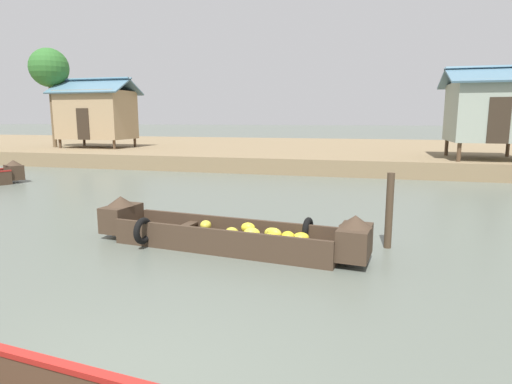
{
  "coord_description": "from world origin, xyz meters",
  "views": [
    {
      "loc": [
        2.37,
        -2.35,
        2.47
      ],
      "look_at": [
        -0.17,
        7.03,
        0.79
      ],
      "focal_mm": 30.03,
      "sensor_mm": 36.0,
      "label": 1
    }
  ],
  "objects_px": {
    "palm_tree_near": "(49,69)",
    "mooring_post": "(389,211)",
    "banana_boat": "(228,234)",
    "stilt_house_mid_left": "(488,110)",
    "stilt_house_left": "(97,114)"
  },
  "relations": [
    {
      "from": "stilt_house_left",
      "to": "palm_tree_near",
      "type": "relative_size",
      "value": 0.81
    },
    {
      "from": "banana_boat",
      "to": "stilt_house_mid_left",
      "type": "relative_size",
      "value": 1.36
    },
    {
      "from": "palm_tree_near",
      "to": "mooring_post",
      "type": "xyz_separation_m",
      "value": [
        19.26,
        -13.96,
        -4.68
      ]
    },
    {
      "from": "banana_boat",
      "to": "stilt_house_mid_left",
      "type": "distance_m",
      "value": 15.23
    },
    {
      "from": "stilt_house_left",
      "to": "stilt_house_mid_left",
      "type": "xyz_separation_m",
      "value": [
        20.92,
        -2.19,
        0.07
      ]
    },
    {
      "from": "stilt_house_left",
      "to": "stilt_house_mid_left",
      "type": "distance_m",
      "value": 21.03
    },
    {
      "from": "banana_boat",
      "to": "palm_tree_near",
      "type": "bearing_deg",
      "value": 137.75
    },
    {
      "from": "stilt_house_mid_left",
      "to": "mooring_post",
      "type": "xyz_separation_m",
      "value": [
        -4.38,
        -12.25,
        -2.08
      ]
    },
    {
      "from": "stilt_house_mid_left",
      "to": "palm_tree_near",
      "type": "distance_m",
      "value": 23.84
    },
    {
      "from": "banana_boat",
      "to": "stilt_house_mid_left",
      "type": "height_order",
      "value": "stilt_house_mid_left"
    },
    {
      "from": "banana_boat",
      "to": "palm_tree_near",
      "type": "height_order",
      "value": "palm_tree_near"
    },
    {
      "from": "banana_boat",
      "to": "palm_tree_near",
      "type": "relative_size",
      "value": 0.93
    },
    {
      "from": "stilt_house_left",
      "to": "banana_boat",
      "type": "bearing_deg",
      "value": -48.42
    },
    {
      "from": "mooring_post",
      "to": "palm_tree_near",
      "type": "bearing_deg",
      "value": 144.07
    },
    {
      "from": "palm_tree_near",
      "to": "mooring_post",
      "type": "height_order",
      "value": "palm_tree_near"
    }
  ]
}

